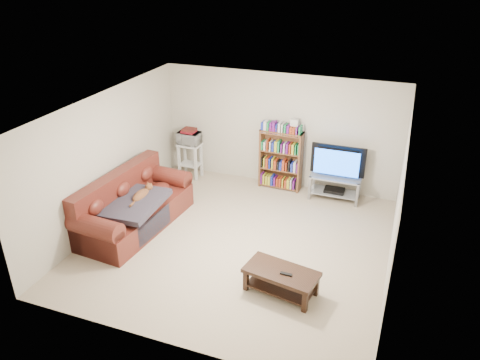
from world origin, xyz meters
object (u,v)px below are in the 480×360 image
at_px(sofa, 132,209).
at_px(coffee_table, 281,277).
at_px(tv_stand, 335,184).
at_px(bookshelf, 281,159).

bearing_deg(sofa, coffee_table, -11.30).
xyz_separation_m(sofa, coffee_table, (3.06, -0.89, -0.08)).
distance_m(sofa, coffee_table, 3.19).
bearing_deg(coffee_table, sofa, 174.06).
relative_size(sofa, tv_stand, 2.41).
height_order(coffee_table, tv_stand, tv_stand).
relative_size(sofa, coffee_table, 2.12).
distance_m(coffee_table, bookshelf, 3.46).
xyz_separation_m(tv_stand, bookshelf, (-1.18, 0.12, 0.32)).
height_order(coffee_table, bookshelf, bookshelf).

